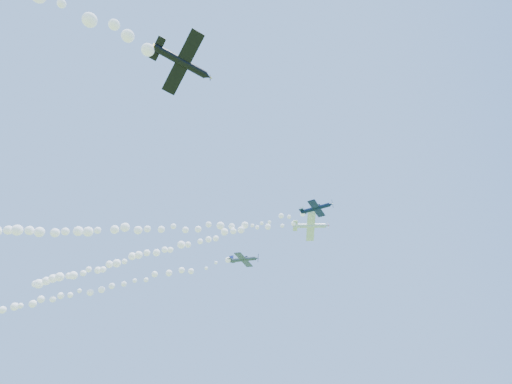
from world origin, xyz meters
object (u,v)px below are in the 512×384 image
(plane_white, at_px, (311,226))
(plane_grey, at_px, (244,259))
(plane_black, at_px, (183,62))
(plane_navy, at_px, (316,208))

(plane_white, xyz_separation_m, plane_grey, (-13.48, -0.87, -5.20))
(plane_black, bearing_deg, plane_grey, 52.17)
(plane_navy, xyz_separation_m, plane_black, (-4.61, -40.55, -9.72))
(plane_grey, height_order, plane_black, plane_grey)
(plane_navy, height_order, plane_grey, plane_navy)
(plane_white, bearing_deg, plane_black, -111.54)
(plane_navy, bearing_deg, plane_white, 118.09)
(plane_navy, height_order, plane_black, plane_navy)
(plane_white, relative_size, plane_grey, 1.13)
(plane_navy, relative_size, plane_black, 1.08)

